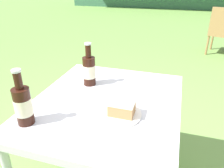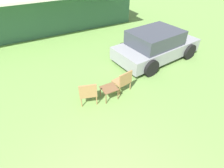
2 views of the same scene
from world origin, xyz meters
name	(u,v)px [view 1 (image 1 of 2)]	position (x,y,z in m)	size (l,w,h in m)	color
patio_table	(107,111)	(0.00, 0.00, 0.62)	(0.76, 0.89, 0.69)	silver
cake_on_plate	(119,110)	(0.10, -0.11, 0.71)	(0.25, 0.25, 0.08)	white
cola_bottle_near	(89,70)	(-0.16, 0.16, 0.78)	(0.08, 0.08, 0.26)	black
cola_bottle_far	(23,105)	(-0.28, -0.29, 0.78)	(0.08, 0.08, 0.26)	black
fork	(107,113)	(0.04, -0.12, 0.69)	(0.16, 0.03, 0.01)	silver
loose_bottle_cap	(117,102)	(0.06, -0.01, 0.69)	(0.03, 0.03, 0.01)	silver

